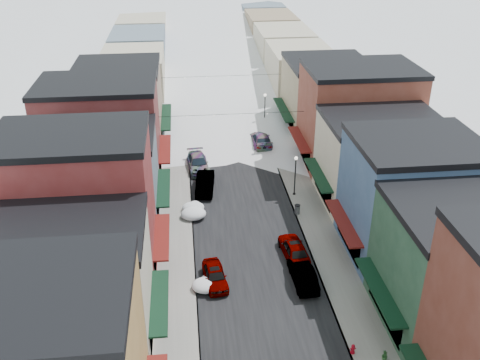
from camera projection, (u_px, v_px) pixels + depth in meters
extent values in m
cube|color=black|center=(220.00, 107.00, 80.24)|extent=(10.00, 160.00, 0.01)
cube|color=gray|center=(175.00, 108.00, 79.57)|extent=(3.20, 160.00, 0.15)
cube|color=gray|center=(263.00, 105.00, 80.85)|extent=(3.20, 160.00, 0.15)
cube|color=slate|center=(186.00, 108.00, 79.72)|extent=(0.10, 160.00, 0.15)
cube|color=slate|center=(253.00, 105.00, 80.70)|extent=(0.10, 160.00, 0.15)
cube|color=black|center=(19.00, 295.00, 24.36)|extent=(10.20, 8.70, 0.50)
cube|color=beige|center=(72.00, 292.00, 34.96)|extent=(10.00, 8.00, 9.00)
cube|color=black|center=(61.00, 231.00, 32.78)|extent=(10.20, 8.20, 0.50)
cube|color=black|center=(159.00, 302.00, 36.10)|extent=(1.20, 6.80, 0.15)
cube|color=maroon|center=(80.00, 211.00, 41.29)|extent=(11.00, 8.00, 12.00)
cube|color=black|center=(68.00, 136.00, 38.41)|extent=(11.20, 8.20, 0.50)
cube|color=maroon|center=(162.00, 236.00, 43.16)|extent=(1.20, 6.80, 0.15)
cube|color=slate|center=(102.00, 180.00, 49.64)|extent=(10.00, 9.00, 8.50)
cube|color=black|center=(96.00, 136.00, 47.58)|extent=(10.20, 9.20, 0.50)
cube|color=black|center=(164.00, 187.00, 50.67)|extent=(1.20, 7.65, 0.15)
cube|color=maroon|center=(102.00, 134.00, 57.03)|extent=(12.00, 9.00, 10.50)
cube|color=black|center=(95.00, 84.00, 54.50)|extent=(12.20, 9.20, 0.50)
cube|color=maroon|center=(165.00, 149.00, 58.61)|extent=(1.20, 7.65, 0.15)
cube|color=#8C725B|center=(120.00, 107.00, 66.19)|extent=(10.00, 11.00, 9.50)
cube|color=black|center=(116.00, 67.00, 63.89)|extent=(10.20, 11.20, 0.50)
cube|color=black|center=(166.00, 117.00, 67.44)|extent=(1.20, 9.35, 0.15)
cube|color=#234932|center=(460.00, 270.00, 37.08)|extent=(10.00, 9.00, 9.00)
cube|color=black|center=(473.00, 211.00, 34.89)|extent=(10.20, 9.20, 0.50)
cube|color=black|center=(379.00, 290.00, 37.13)|extent=(1.20, 7.65, 0.15)
cube|color=#385780|center=(410.00, 200.00, 44.79)|extent=(10.00, 9.00, 10.00)
cube|color=black|center=(420.00, 143.00, 42.38)|extent=(10.20, 9.20, 0.50)
cube|color=maroon|center=(343.00, 222.00, 45.08)|extent=(1.20, 7.65, 0.15)
cube|color=beige|center=(379.00, 162.00, 53.13)|extent=(11.00, 9.00, 8.50)
cube|color=black|center=(384.00, 120.00, 51.06)|extent=(11.20, 9.20, 0.50)
cube|color=black|center=(318.00, 175.00, 53.02)|extent=(1.20, 7.65, 0.15)
cube|color=brown|center=(357.00, 118.00, 60.55)|extent=(12.00, 9.00, 11.00)
cube|color=black|center=(363.00, 68.00, 57.91)|extent=(12.20, 9.20, 0.50)
cube|color=maroon|center=(299.00, 139.00, 60.97)|extent=(1.20, 7.65, 0.15)
cube|color=#9B8A66|center=(326.00, 99.00, 69.74)|extent=(10.00, 11.00, 9.00)
cube|color=black|center=(329.00, 63.00, 67.56)|extent=(10.20, 11.20, 0.50)
cube|color=black|center=(283.00, 110.00, 69.80)|extent=(1.20, 9.35, 0.15)
cube|color=gray|center=(134.00, 80.00, 78.96)|extent=(9.00, 13.00, 8.00)
cube|color=gray|center=(300.00, 74.00, 81.38)|extent=(9.00, 13.00, 8.00)
cube|color=gray|center=(139.00, 56.00, 91.32)|extent=(9.00, 13.00, 8.00)
cube|color=gray|center=(283.00, 52.00, 93.74)|extent=(9.00, 13.00, 8.00)
cube|color=gray|center=(143.00, 38.00, 103.68)|extent=(9.00, 13.00, 8.00)
cube|color=gray|center=(271.00, 35.00, 106.10)|extent=(9.00, 13.00, 8.00)
cube|color=gray|center=(147.00, 24.00, 116.04)|extent=(9.00, 13.00, 8.00)
cube|color=gray|center=(261.00, 21.00, 118.46)|extent=(9.00, 13.00, 8.00)
cylinder|color=black|center=(232.00, 114.00, 59.74)|extent=(16.40, 0.04, 0.04)
cylinder|color=black|center=(221.00, 76.00, 72.98)|extent=(16.40, 0.04, 0.04)
imported|color=#9D9FA4|center=(215.00, 276.00, 42.64)|extent=(2.17, 4.38, 1.44)
imported|color=black|center=(205.00, 183.00, 56.44)|extent=(2.34, 5.30, 1.69)
imported|color=#ACAFB4|center=(198.00, 163.00, 60.96)|extent=(2.74, 5.68, 1.60)
imported|color=black|center=(303.00, 275.00, 42.63)|extent=(1.77, 4.69, 1.53)
imported|color=#9C9FA4|center=(294.00, 248.00, 45.85)|extent=(2.34, 4.94, 1.63)
imported|color=black|center=(261.00, 140.00, 66.87)|extent=(2.42, 5.83, 1.69)
imported|color=gray|center=(211.00, 129.00, 70.36)|extent=(2.07, 4.29, 1.41)
imported|color=silver|center=(229.00, 85.00, 87.58)|extent=(2.48, 5.18, 1.42)
cylinder|color=#A90919|center=(352.00, 352.00, 36.04)|extent=(0.32, 0.32, 0.09)
cylinder|color=#A90919|center=(353.00, 350.00, 35.93)|extent=(0.23, 0.23, 0.57)
sphere|color=#A90919|center=(353.00, 346.00, 35.78)|extent=(0.24, 0.24, 0.24)
cylinder|color=#A90919|center=(353.00, 349.00, 35.88)|extent=(0.42, 0.09, 0.09)
cylinder|color=slate|center=(297.00, 209.00, 52.11)|extent=(0.51, 0.51, 0.88)
cylinder|color=black|center=(297.00, 205.00, 51.90)|extent=(0.55, 0.55, 0.06)
cylinder|color=black|center=(294.00, 194.00, 55.73)|extent=(0.30, 0.30, 0.10)
cylinder|color=black|center=(295.00, 177.00, 54.84)|extent=(0.12, 0.12, 4.00)
sphere|color=white|center=(296.00, 158.00, 53.85)|extent=(0.36, 0.36, 0.36)
cylinder|color=black|center=(264.00, 126.00, 72.64)|extent=(0.32, 0.32, 0.11)
cylinder|color=black|center=(265.00, 112.00, 71.67)|extent=(0.13, 0.13, 4.32)
sphere|color=white|center=(265.00, 95.00, 70.60)|extent=(0.39, 0.39, 0.39)
imported|color=#295928|center=(385.00, 355.00, 35.39)|extent=(0.53, 0.53, 0.68)
ellipsoid|color=white|center=(206.00, 285.00, 41.95)|extent=(2.18, 1.85, 0.92)
ellipsoid|color=white|center=(207.00, 278.00, 43.13)|extent=(0.93, 0.84, 0.47)
ellipsoid|color=white|center=(193.00, 214.00, 51.54)|extent=(2.44, 2.07, 1.03)
ellipsoid|color=white|center=(195.00, 210.00, 52.74)|extent=(1.04, 0.94, 0.52)
ellipsoid|color=white|center=(193.00, 208.00, 52.69)|extent=(2.20, 1.86, 0.93)
ellipsoid|color=white|center=(195.00, 203.00, 53.87)|extent=(0.94, 0.85, 0.47)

